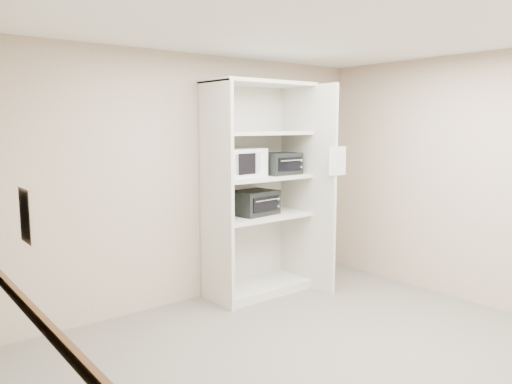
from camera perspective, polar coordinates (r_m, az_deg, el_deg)
floor at (r=4.41m, az=8.35°, el=-18.51°), size 4.50×4.00×0.01m
ceiling at (r=4.03m, az=9.13°, el=18.41°), size 4.50×4.00×0.01m
wall_back at (r=5.55m, az=-6.59°, el=1.51°), size 4.50×0.02×2.70m
wall_left at (r=2.83m, az=-24.15°, el=-5.09°), size 0.02×4.00×2.70m
wall_right at (r=5.85m, az=23.89°, el=1.22°), size 0.02×4.00×2.70m
shelving_unit at (r=5.72m, az=0.69°, el=-0.46°), size 1.24×0.92×2.42m
microwave at (r=5.55m, az=-1.97°, el=3.39°), size 0.57×0.46×0.31m
toaster_oven_upper at (r=5.80m, az=2.78°, el=3.26°), size 0.44×0.34×0.25m
toaster_oven_lower at (r=5.72m, az=-0.21°, el=-1.21°), size 0.54×0.43×0.28m
paper_sign at (r=5.61m, az=9.30°, el=3.51°), size 0.25×0.02×0.31m
chair_rail at (r=2.96m, az=-23.23°, el=-13.57°), size 0.04×3.98×0.08m
wall_poster at (r=2.97m, az=-24.84°, el=-2.45°), size 0.01×0.22×0.30m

